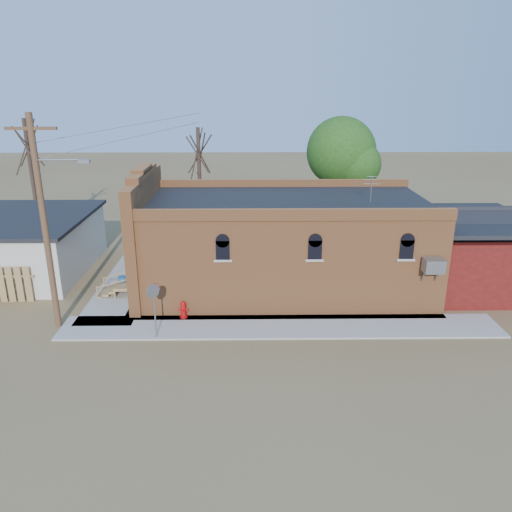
{
  "coord_description": "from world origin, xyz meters",
  "views": [
    {
      "loc": [
        0.18,
        -18.52,
        9.99
      ],
      "look_at": [
        0.46,
        3.49,
        2.4
      ],
      "focal_mm": 35.0,
      "sensor_mm": 36.0,
      "label": 1
    }
  ],
  "objects_px": {
    "brick_bar": "(279,244)",
    "fire_hydrant": "(183,309)",
    "stop_sign": "(154,296)",
    "utility_pole": "(45,220)",
    "trash_barrel": "(123,283)"
  },
  "relations": [
    {
      "from": "stop_sign",
      "to": "utility_pole",
      "type": "bearing_deg",
      "value": 140.64
    },
    {
      "from": "utility_pole",
      "to": "trash_barrel",
      "type": "bearing_deg",
      "value": 64.1
    },
    {
      "from": "stop_sign",
      "to": "trash_barrel",
      "type": "distance_m",
      "value": 5.85
    },
    {
      "from": "brick_bar",
      "to": "fire_hydrant",
      "type": "relative_size",
      "value": 20.79
    },
    {
      "from": "brick_bar",
      "to": "stop_sign",
      "type": "height_order",
      "value": "brick_bar"
    },
    {
      "from": "fire_hydrant",
      "to": "stop_sign",
      "type": "height_order",
      "value": "stop_sign"
    },
    {
      "from": "brick_bar",
      "to": "fire_hydrant",
      "type": "height_order",
      "value": "brick_bar"
    },
    {
      "from": "stop_sign",
      "to": "brick_bar",
      "type": "bearing_deg",
      "value": 21.51
    },
    {
      "from": "fire_hydrant",
      "to": "trash_barrel",
      "type": "relative_size",
      "value": 1.11
    },
    {
      "from": "utility_pole",
      "to": "brick_bar",
      "type": "bearing_deg",
      "value": 23.69
    },
    {
      "from": "brick_bar",
      "to": "trash_barrel",
      "type": "distance_m",
      "value": 8.16
    },
    {
      "from": "utility_pole",
      "to": "stop_sign",
      "type": "xyz_separation_m",
      "value": [
        4.42,
        -1.2,
        -2.86
      ]
    },
    {
      "from": "brick_bar",
      "to": "trash_barrel",
      "type": "bearing_deg",
      "value": -176.74
    },
    {
      "from": "stop_sign",
      "to": "trash_barrel",
      "type": "xyz_separation_m",
      "value": [
        -2.56,
        5.04,
        -1.48
      ]
    },
    {
      "from": "stop_sign",
      "to": "fire_hydrant",
      "type": "bearing_deg",
      "value": 39.02
    }
  ]
}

